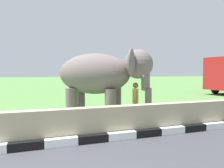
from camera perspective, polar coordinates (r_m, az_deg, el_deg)
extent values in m
cube|color=black|center=(6.02, -22.95, -15.76)|extent=(0.90, 0.20, 0.24)
cube|color=white|center=(6.02, -14.05, -15.61)|extent=(0.90, 0.20, 0.24)
cube|color=black|center=(6.15, -5.35, -15.13)|extent=(0.90, 0.20, 0.24)
cube|color=white|center=(6.40, 2.77, -14.37)|extent=(0.90, 0.20, 0.24)
cube|color=black|center=(6.77, 10.09, -13.44)|extent=(0.90, 0.20, 0.24)
cube|color=white|center=(7.23, 16.51, -12.45)|extent=(0.90, 0.20, 0.24)
cube|color=black|center=(7.77, 22.06, -11.46)|extent=(0.90, 0.20, 0.24)
cube|color=white|center=(8.37, 26.83, -10.52)|extent=(0.90, 0.20, 0.24)
cube|color=tan|center=(6.34, -5.10, -10.97)|extent=(28.00, 0.36, 1.00)
cylinder|color=slate|center=(8.85, 1.17, -5.56)|extent=(0.44, 0.44, 1.42)
cylinder|color=slate|center=(8.00, -0.44, -6.50)|extent=(0.44, 0.44, 1.42)
cylinder|color=slate|center=(9.42, -8.95, -5.08)|extent=(0.44, 0.44, 1.42)
cylinder|color=slate|center=(8.61, -11.44, -5.87)|extent=(0.44, 0.44, 1.42)
ellipsoid|color=slate|center=(8.58, -5.09, 2.89)|extent=(3.46, 3.06, 1.70)
sphere|color=slate|center=(8.12, 7.40, 5.57)|extent=(1.16, 1.16, 1.16)
ellipsoid|color=#D84C8C|center=(8.09, 9.45, 6.63)|extent=(0.66, 0.73, 0.44)
ellipsoid|color=slate|center=(8.92, 7.19, 5.67)|extent=(0.70, 0.88, 1.00)
ellipsoid|color=slate|center=(7.38, 5.42, 6.22)|extent=(0.70, 0.88, 1.00)
cylinder|color=slate|center=(8.08, 9.41, 1.66)|extent=(0.55, 0.59, 0.99)
cylinder|color=slate|center=(8.13, 10.17, -3.99)|extent=(0.41, 0.44, 0.82)
cone|color=beige|center=(8.36, 9.22, 2.40)|extent=(0.43, 0.55, 0.22)
cone|color=beige|center=(7.81, 8.77, 2.36)|extent=(0.43, 0.55, 0.22)
cylinder|color=navy|center=(8.52, 6.58, -7.97)|extent=(0.15, 0.15, 0.82)
cylinder|color=navy|center=(8.32, 6.58, -8.23)|extent=(0.15, 0.15, 0.82)
cube|color=yellow|center=(8.32, 6.61, -3.36)|extent=(0.39, 0.46, 0.58)
cylinder|color=#9E7251|center=(8.58, 6.61, -3.36)|extent=(0.13, 0.15, 0.52)
cylinder|color=#9E7251|center=(8.06, 6.60, -3.77)|extent=(0.13, 0.13, 0.52)
sphere|color=#9E7251|center=(8.28, 6.63, -0.40)|extent=(0.23, 0.23, 0.23)
cylinder|color=black|center=(22.72, 27.07, -1.15)|extent=(1.04, 0.47, 1.00)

